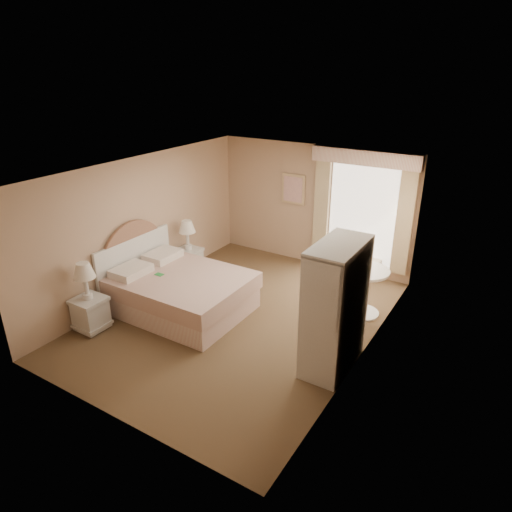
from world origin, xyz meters
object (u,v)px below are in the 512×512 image
Objects in this scene: nightstand_far at (189,254)px; armoire at (335,317)px; round_table at (364,284)px; cafe_chair at (356,258)px; nightstand_near at (89,305)px; bed at (176,289)px.

armoire is (3.65, -1.30, 0.34)m from nightstand_far.
armoire reaches higher than round_table.
round_table is 0.45× the size of armoire.
nightstand_far is at bearing 160.47° from armoire.
armoire is at bearing -82.27° from cafe_chair.
nightstand_near is 1.03× the size of nightstand_far.
round_table is (3.53, 0.30, 0.13)m from nightstand_far.
bed is 3.20m from round_table.
cafe_chair is at bearing 49.29° from bed.
round_table is at bearing 4.85° from nightstand_far.
nightstand_far reaches higher than cafe_chair.
bed is 3.47m from cafe_chair.
nightstand_near is at bearing -90.00° from nightstand_far.
nightstand_near reaches higher than cafe_chair.
bed is 2.56× the size of cafe_chair.
nightstand_near reaches higher than round_table.
cafe_chair is (-0.54, 1.11, -0.05)m from round_table.
nightstand_far is (0.00, 2.46, -0.01)m from nightstand_near.
round_table is at bearing -69.96° from cafe_chair.
cafe_chair is at bearing 52.27° from nightstand_near.
nightstand_far is at bearing 120.66° from bed.
armoire is (0.66, -2.70, 0.26)m from cafe_chair.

